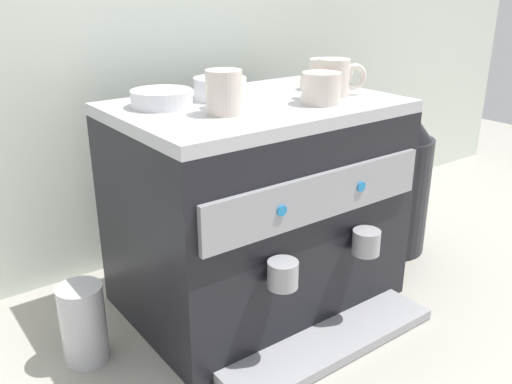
{
  "coord_description": "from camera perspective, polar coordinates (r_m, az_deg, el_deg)",
  "views": [
    {
      "loc": [
        -0.66,
        -0.88,
        0.68
      ],
      "look_at": [
        0.0,
        0.0,
        0.26
      ],
      "focal_mm": 38.49,
      "sensor_mm": 36.0,
      "label": 1
    }
  ],
  "objects": [
    {
      "name": "espresso_machine",
      "position": [
        1.19,
        0.13,
        -1.48
      ],
      "size": [
        0.57,
        0.5,
        0.45
      ],
      "color": "black",
      "rests_on": "ground_plane"
    },
    {
      "name": "coffee_grinder",
      "position": [
        1.47,
        14.21,
        1.47
      ],
      "size": [
        0.18,
        0.18,
        0.42
      ],
      "color": "black",
      "rests_on": "ground_plane"
    },
    {
      "name": "ceramic_cup_0",
      "position": [
        1.26,
        7.17,
        12.06
      ],
      "size": [
        0.09,
        0.08,
        0.07
      ],
      "color": "beige",
      "rests_on": "espresso_machine"
    },
    {
      "name": "ceramic_cup_1",
      "position": [
        1.11,
        6.68,
        10.71
      ],
      "size": [
        0.08,
        0.11,
        0.06
      ],
      "color": "beige",
      "rests_on": "espresso_machine"
    },
    {
      "name": "ceramic_cup_3",
      "position": [
        1.01,
        -3.42,
        10.37
      ],
      "size": [
        0.07,
        0.11,
        0.08
      ],
      "color": "beige",
      "rests_on": "espresso_machine"
    },
    {
      "name": "ceramic_bowl_1",
      "position": [
        1.09,
        -9.77,
        9.54
      ],
      "size": [
        0.12,
        0.12,
        0.03
      ],
      "color": "white",
      "rests_on": "espresso_machine"
    },
    {
      "name": "ceramic_cup_2",
      "position": [
        1.19,
        8.24,
        11.7
      ],
      "size": [
        0.1,
        0.07,
        0.08
      ],
      "color": "beige",
      "rests_on": "espresso_machine"
    },
    {
      "name": "milk_pitcher",
      "position": [
        1.11,
        -17.5,
        -12.91
      ],
      "size": [
        0.08,
        0.08,
        0.16
      ],
      "primitive_type": "cylinder",
      "color": "#B7B7BC",
      "rests_on": "ground_plane"
    },
    {
      "name": "ground_plane",
      "position": [
        1.29,
        0.0,
        -10.61
      ],
      "size": [
        4.0,
        4.0,
        0.0
      ],
      "primitive_type": "plane",
      "color": "#9E998E"
    },
    {
      "name": "tiled_backsplash_wall",
      "position": [
        1.4,
        -8.77,
        15.0
      ],
      "size": [
        2.8,
        0.03,
        1.07
      ],
      "primitive_type": "cube",
      "color": "silver",
      "rests_on": "ground_plane"
    },
    {
      "name": "ceramic_bowl_0",
      "position": [
        1.15,
        -3.75,
        10.66
      ],
      "size": [
        0.11,
        0.11,
        0.04
      ],
      "color": "white",
      "rests_on": "espresso_machine"
    }
  ]
}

